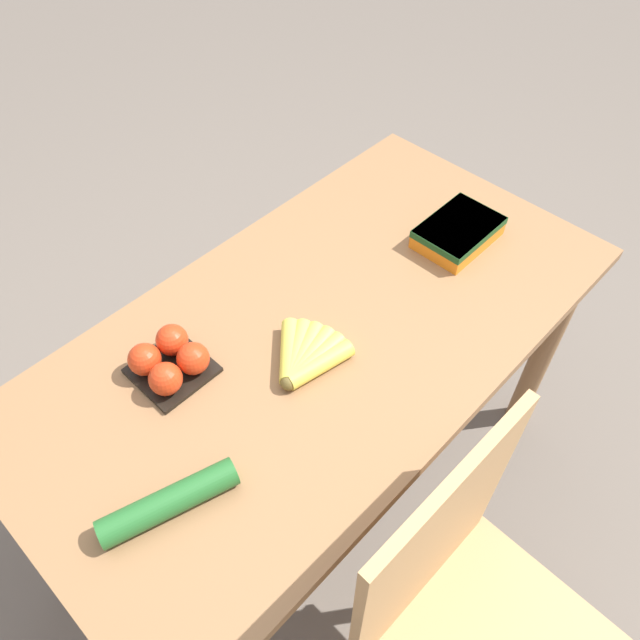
{
  "coord_description": "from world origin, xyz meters",
  "views": [
    {
      "loc": [
        0.61,
        0.58,
        1.75
      ],
      "look_at": [
        0.0,
        0.0,
        0.76
      ],
      "focal_mm": 35.0,
      "sensor_mm": 36.0,
      "label": 1
    }
  ],
  "objects": [
    {
      "name": "ground_plane",
      "position": [
        0.0,
        0.0,
        0.0
      ],
      "size": [
        12.0,
        12.0,
        0.0
      ],
      "primitive_type": "plane",
      "color": "#665B51"
    },
    {
      "name": "dining_table",
      "position": [
        0.0,
        0.0,
        0.62
      ],
      "size": [
        1.35,
        0.71,
        0.73
      ],
      "color": "olive",
      "rests_on": "ground_plane"
    },
    {
      "name": "chair",
      "position": [
        0.19,
        0.57,
        0.5
      ],
      "size": [
        0.43,
        0.41,
        0.95
      ],
      "rotation": [
        0.0,
        0.0,
        3.12
      ],
      "color": "tan",
      "rests_on": "ground_plane"
    },
    {
      "name": "banana_bunch",
      "position": [
        0.08,
        0.04,
        0.75
      ],
      "size": [
        0.17,
        0.16,
        0.04
      ],
      "color": "brown",
      "rests_on": "dining_table"
    },
    {
      "name": "tomato_pack",
      "position": [
        0.28,
        -0.14,
        0.77
      ],
      "size": [
        0.14,
        0.14,
        0.08
      ],
      "color": "black",
      "rests_on": "dining_table"
    },
    {
      "name": "carrot_bag",
      "position": [
        -0.43,
        0.05,
        0.76
      ],
      "size": [
        0.2,
        0.14,
        0.05
      ],
      "color": "orange",
      "rests_on": "dining_table"
    },
    {
      "name": "cucumber_near",
      "position": [
        0.46,
        0.09,
        0.76
      ],
      "size": [
        0.24,
        0.12,
        0.05
      ],
      "color": "#236028",
      "rests_on": "dining_table"
    }
  ]
}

